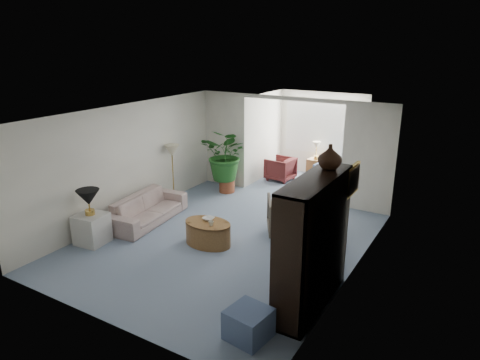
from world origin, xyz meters
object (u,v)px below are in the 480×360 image
Objects in this scene: end_table at (92,229)px; coffee_table at (208,233)px; floor_lamp at (172,151)px; framed_picture at (353,180)px; sofa at (148,209)px; cabinet_urn at (330,157)px; sunroom_table at (315,168)px; side_table_dark at (327,221)px; sunroom_chair_blue at (332,176)px; plant_pot at (227,186)px; coffee_cup at (211,224)px; entertainment_cabinet at (313,243)px; sunroom_chair_maroon at (280,169)px; wingback_chair at (289,216)px; coffee_bowl at (208,219)px; table_lamp at (88,197)px; ottoman at (249,324)px.

coffee_table is at bearing 29.72° from end_table.
floor_lamp is at bearing 143.29° from coffee_table.
framed_picture is 0.25× the size of sofa.
floor_lamp is 0.98× the size of cabinet_urn.
side_table_dark is at bearing -65.34° from sunroom_table.
side_table_dark is 3.02m from sunroom_chair_blue.
plant_pot is (0.44, 2.51, -0.13)m from sofa.
cabinet_urn reaches higher than side_table_dark.
coffee_cup is (2.10, 1.01, 0.20)m from end_table.
framed_picture is at bearing -152.78° from sunroom_chair_blue.
entertainment_cabinet is 2.77× the size of sunroom_chair_maroon.
wingback_chair is at bearing 145.49° from framed_picture.
sofa is at bearing 178.81° from framed_picture.
plant_pot is 2.78m from sunroom_chair_blue.
end_table is at bearing -170.23° from cabinet_urn.
coffee_bowl is 0.41× the size of sunroom_table.
sunroom_table is (2.13, 6.23, -0.68)m from table_lamp.
coffee_table is 4.33× the size of coffee_bowl.
sunroom_table is (-2.26, 5.48, -1.89)m from cabinet_urn.
entertainment_cabinet reaches higher than sunroom_chair_maroon.
entertainment_cabinet is (4.19, -1.09, 0.69)m from sofa.
end_table is 2.34m from coffee_cup.
coffee_table is (-2.68, -0.15, -1.47)m from framed_picture.
coffee_bowl is (1.70, -0.14, 0.18)m from sofa.
cabinet_urn is (0.59, -1.85, 1.83)m from side_table_dark.
sofa is 3.12× the size of side_table_dark.
coffee_cup is 0.24× the size of plant_pot.
coffee_cup is 0.19× the size of ottoman.
side_table_dark is at bearing 36.26° from coffee_bowl.
coffee_bowl reaches higher than plant_pot.
end_table is 6.59m from sunroom_table.
sunroom_chair_maroon is (-0.71, 4.47, -0.17)m from coffee_cup.
entertainment_cabinet is 5.38× the size of cabinet_urn.
plant_pot is 1.80m from sunroom_chair_maroon.
entertainment_cabinet is 3.71× the size of sunroom_table.
framed_picture is 1.39× the size of floor_lamp.
coffee_cup is (2.27, -1.68, -0.75)m from floor_lamp.
coffee_table is (2.12, -1.58, -1.02)m from floor_lamp.
floor_lamp reaches higher than sunroom_chair_maroon.
ottoman is (2.05, -2.01, -0.02)m from coffee_table.
table_lamp reaches higher than sunroom_chair_maroon.
table_lamp is 1.22× the size of floor_lamp.
sofa is 5.02× the size of plant_pot.
framed_picture reaches higher than wingback_chair.
sunroom_chair_blue is (-0.91, 2.88, 0.03)m from side_table_dark.
ottoman is at bearing 27.10° from sunroom_chair_maroon.
sofa is at bearing -11.14° from sunroom_chair_maroon.
floor_lamp is 4.23m from sunroom_chair_blue.
sofa is 1.51m from table_lamp.
sofa is 2.82× the size of sunroom_chair_maroon.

